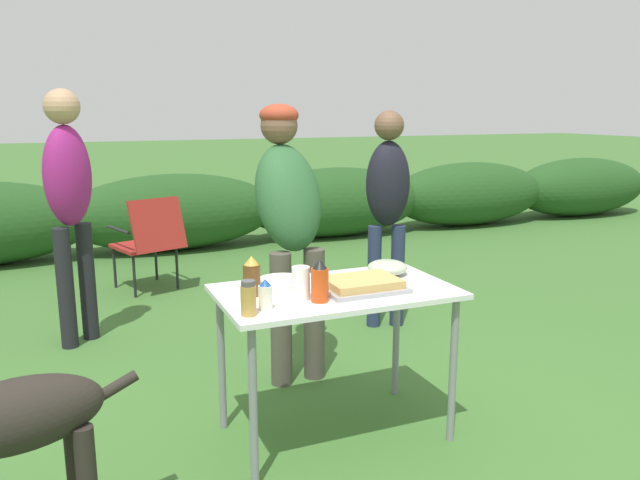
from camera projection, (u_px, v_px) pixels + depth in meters
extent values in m
plane|color=#3D6B2D|center=(335.00, 433.00, 3.07)|extent=(60.00, 60.00, 0.00)
ellipsoid|color=#234C1E|center=(174.00, 212.00, 7.02)|extent=(2.40, 0.90, 0.86)
ellipsoid|color=#234C1E|center=(335.00, 202.00, 7.77)|extent=(2.40, 0.90, 0.86)
ellipsoid|color=#234C1E|center=(469.00, 194.00, 8.53)|extent=(2.40, 0.90, 0.86)
ellipsoid|color=#234C1E|center=(580.00, 187.00, 9.28)|extent=(2.40, 0.90, 0.86)
cube|color=white|center=(335.00, 292.00, 2.92)|extent=(1.10, 0.64, 0.02)
cylinder|color=gray|center=(253.00, 408.00, 2.57)|extent=(0.04, 0.04, 0.71)
cylinder|color=gray|center=(453.00, 371.00, 2.94)|extent=(0.04, 0.04, 0.71)
cylinder|color=gray|center=(222.00, 361.00, 3.06)|extent=(0.04, 0.04, 0.71)
cylinder|color=gray|center=(396.00, 333.00, 3.43)|extent=(0.04, 0.04, 0.71)
cube|color=#9E9EA3|center=(362.00, 288.00, 2.91)|extent=(0.38, 0.29, 0.02)
cube|color=tan|center=(362.00, 282.00, 2.90)|extent=(0.33, 0.25, 0.04)
cylinder|color=white|center=(282.00, 284.00, 2.93)|extent=(0.24, 0.24, 0.04)
ellipsoid|color=#ADBC99|center=(387.00, 267.00, 3.17)|extent=(0.20, 0.20, 0.07)
cylinder|color=white|center=(301.00, 283.00, 2.75)|extent=(0.08, 0.08, 0.15)
cylinder|color=silver|center=(265.00, 297.00, 2.62)|extent=(0.06, 0.06, 0.10)
cone|color=#194793|center=(265.00, 282.00, 2.61)|extent=(0.05, 0.05, 0.03)
cylinder|color=#CC4214|center=(320.00, 285.00, 2.72)|extent=(0.08, 0.08, 0.15)
cone|color=black|center=(320.00, 264.00, 2.70)|extent=(0.07, 0.07, 0.04)
cylinder|color=#B2893D|center=(248.00, 301.00, 2.54)|extent=(0.06, 0.06, 0.12)
cylinder|color=#4C4C4C|center=(248.00, 283.00, 2.52)|extent=(0.06, 0.06, 0.02)
cylinder|color=brown|center=(252.00, 280.00, 2.81)|extent=(0.08, 0.08, 0.14)
cone|color=gold|center=(251.00, 260.00, 2.79)|extent=(0.07, 0.07, 0.04)
cylinder|color=#4C473D|center=(281.00, 320.00, 3.56)|extent=(0.12, 0.12, 0.78)
cylinder|color=#4C473D|center=(314.00, 314.00, 3.65)|extent=(0.12, 0.12, 0.78)
ellipsoid|color=#28562D|center=(288.00, 197.00, 3.56)|extent=(0.42, 0.52, 0.69)
sphere|color=brown|center=(279.00, 126.00, 3.59)|extent=(0.22, 0.22, 0.22)
ellipsoid|color=#993823|center=(279.00, 115.00, 3.57)|extent=(0.23, 0.23, 0.13)
cylinder|color=#232D4C|center=(374.00, 276.00, 4.53)|extent=(0.10, 0.10, 0.75)
cylinder|color=#232D4C|center=(397.00, 276.00, 4.55)|extent=(0.10, 0.10, 0.75)
ellipsoid|color=black|center=(388.00, 184.00, 4.40)|extent=(0.36, 0.31, 0.60)
sphere|color=brown|center=(389.00, 125.00, 4.31)|extent=(0.21, 0.21, 0.21)
cylinder|color=black|center=(66.00, 289.00, 4.11)|extent=(0.11, 0.11, 0.81)
cylinder|color=black|center=(87.00, 282.00, 4.27)|extent=(0.11, 0.11, 0.81)
ellipsoid|color=#931E70|center=(68.00, 176.00, 4.04)|extent=(0.42, 0.41, 0.66)
sphere|color=tan|center=(62.00, 106.00, 3.95)|extent=(0.23, 0.23, 0.23)
cylinder|color=#28231E|center=(76.00, 467.00, 2.35)|extent=(0.07, 0.07, 0.48)
ellipsoid|color=#28231E|center=(17.00, 416.00, 2.12)|extent=(0.62, 0.37, 0.26)
cylinder|color=#28231E|center=(114.00, 388.00, 2.30)|extent=(0.19, 0.08, 0.10)
cube|color=maroon|center=(144.00, 246.00, 5.49)|extent=(0.58, 0.58, 0.03)
cube|color=maroon|center=(158.00, 225.00, 5.24)|extent=(0.49, 0.30, 0.44)
cylinder|color=black|center=(134.00, 276.00, 5.25)|extent=(0.02, 0.02, 0.38)
cylinder|color=black|center=(177.00, 268.00, 5.51)|extent=(0.02, 0.02, 0.38)
cylinder|color=black|center=(115.00, 267.00, 5.55)|extent=(0.02, 0.02, 0.38)
cylinder|color=black|center=(156.00, 260.00, 5.80)|extent=(0.02, 0.02, 0.38)
cylinder|color=black|center=(118.00, 230.00, 5.30)|extent=(0.15, 0.40, 0.02)
cylinder|color=black|center=(167.00, 223.00, 5.60)|extent=(0.15, 0.40, 0.02)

